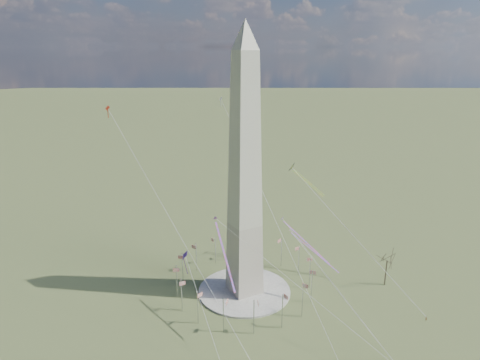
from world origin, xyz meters
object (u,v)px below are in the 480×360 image
washington_monument (245,175)px  person_east (426,319)px  tree_near (387,259)px  kite_delta_black (294,169)px

washington_monument → person_east: size_ratio=58.70×
washington_monument → tree_near: bearing=-23.8°
tree_near → washington_monument: bearing=156.2°
person_east → kite_delta_black: bearing=-119.6°
person_east → tree_near: bearing=-144.7°
washington_monument → tree_near: size_ratio=6.12×
tree_near → kite_delta_black: 52.16m
kite_delta_black → tree_near: bearing=81.2°
washington_monument → person_east: washington_monument is taller
person_east → kite_delta_black: size_ratio=0.11×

